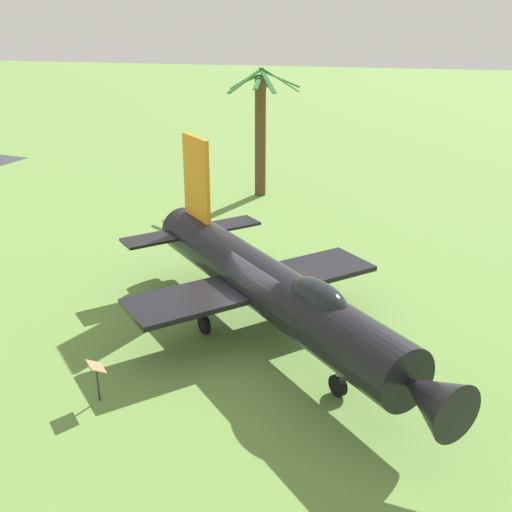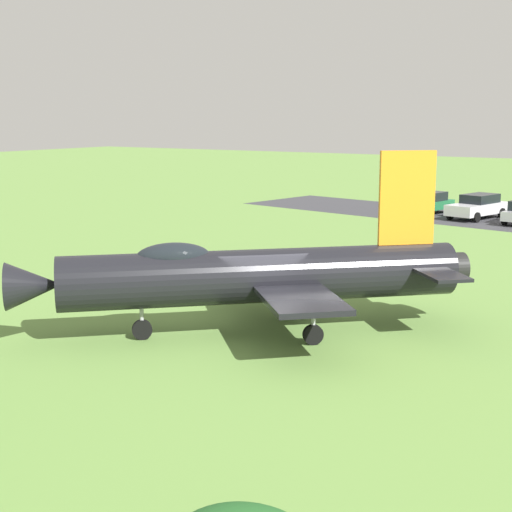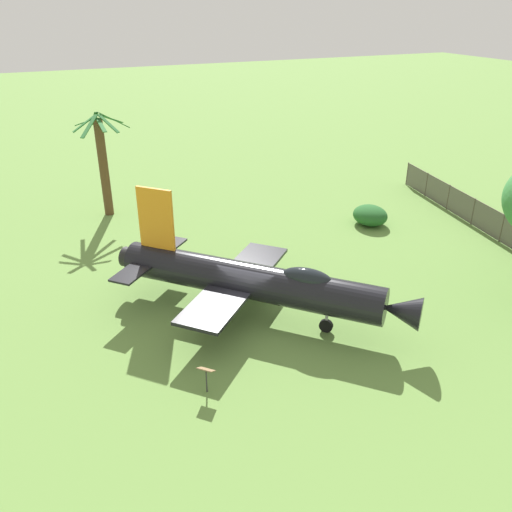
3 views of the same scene
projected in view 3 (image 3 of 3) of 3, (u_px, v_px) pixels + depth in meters
ground_plane at (249, 315)px, 24.37m from camera, size 200.00×200.00×0.00m
display_jet at (256, 281)px, 23.45m from camera, size 11.48×11.73×5.52m
palm_tree at (103, 164)px, 34.26m from camera, size 3.63×4.19×6.75m
shrub_near_fence at (370, 215)px, 33.84m from camera, size 2.09×2.38×1.24m
info_plaque at (206, 373)px, 19.22m from camera, size 0.70×0.71×1.14m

